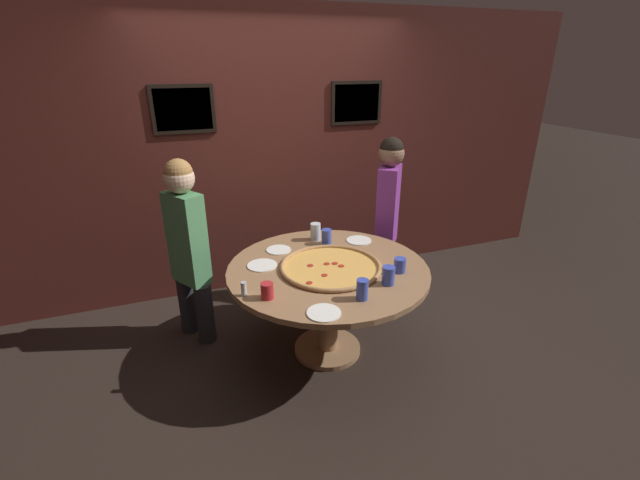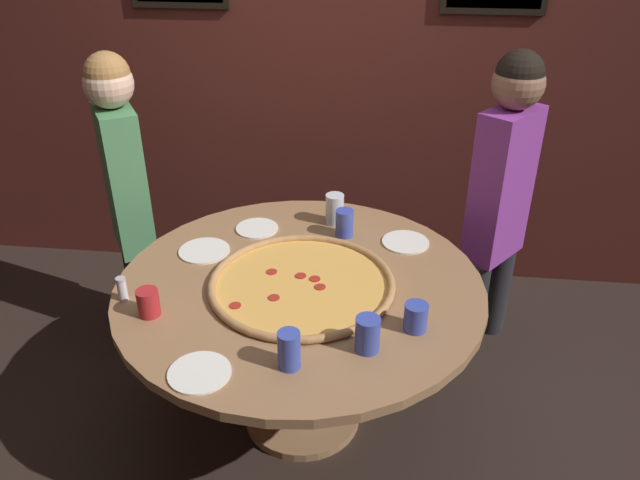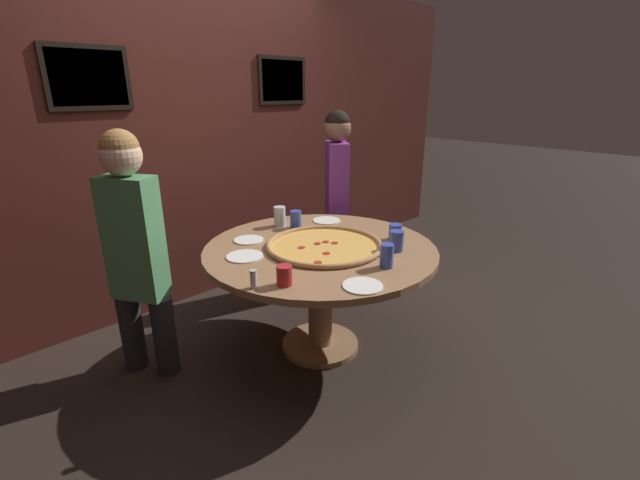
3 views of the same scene
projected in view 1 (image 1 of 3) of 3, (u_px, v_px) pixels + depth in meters
The scene contains 17 objects.
ground_plane at pixel (327, 350), 3.41m from camera, with size 24.00×24.00×0.00m, color black.
back_wall at pixel (277, 154), 4.05m from camera, with size 6.40×0.08×2.60m.
dining_table at pixel (328, 284), 3.17m from camera, with size 1.47×1.47×0.74m.
giant_pizza at pixel (331, 267), 3.09m from camera, with size 0.74×0.74×0.03m.
drink_cup_by_shaker at pixel (362, 290), 2.68m from camera, with size 0.08×0.08×0.14m, color #384CB7.
drink_cup_centre_back at pixel (267, 291), 2.69m from camera, with size 0.08×0.08×0.11m, color #B22328.
drink_cup_far_left at pixel (316, 232), 3.56m from camera, with size 0.09×0.09×0.14m, color silver.
drink_cup_near_left at pixel (327, 237), 3.49m from camera, with size 0.08×0.08×0.12m, color #384CB7.
drink_cup_far_right at pixel (400, 265), 3.03m from camera, with size 0.09×0.09×0.10m, color #384CB7.
drink_cup_beside_pizza at pixel (388, 276), 2.86m from camera, with size 0.09×0.09×0.13m, color #384CB7.
white_plate_near_front at pixel (359, 240), 3.56m from camera, with size 0.21×0.21×0.01m, color white.
white_plate_beside_cup at pixel (262, 265), 3.14m from camera, with size 0.22×0.22×0.01m, color white.
white_plate_left_side at pixel (324, 313), 2.55m from camera, with size 0.21×0.21×0.01m, color white.
white_plate_far_back at pixel (279, 250), 3.39m from camera, with size 0.19×0.19×0.01m, color white.
condiment_shaker at pixel (244, 289), 2.72m from camera, with size 0.04×0.04×0.10m.
diner_far_left at pixel (187, 242), 3.27m from camera, with size 0.31×0.39×1.49m.
diner_side_right at pixel (388, 209), 3.93m from camera, with size 0.34×0.38×1.52m.
Camera 1 is at (-1.04, -2.59, 2.14)m, focal length 24.00 mm.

